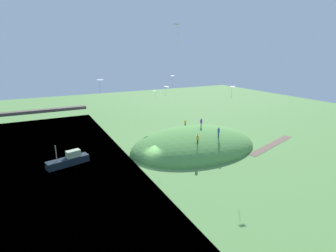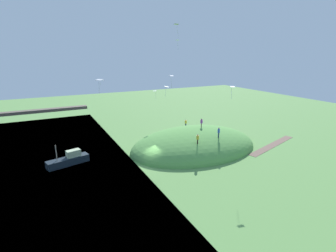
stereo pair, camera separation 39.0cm
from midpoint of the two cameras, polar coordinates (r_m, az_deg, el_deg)
name	(u,v)px [view 2 (the right image)]	position (r m, az deg, el deg)	size (l,w,h in m)	color
ground_plane	(151,163)	(42.45, -3.45, -8.16)	(160.00, 160.00, 0.00)	#5E9049
grass_hill	(194,147)	(49.17, 6.07, -4.78)	(25.05, 17.37, 7.26)	#579646
dirt_path	(272,145)	(54.06, 22.48, -3.99)	(15.89, 1.53, 0.04)	#755A4D
boat_on_lake	(69,160)	(44.36, -21.01, -7.06)	(6.73, 3.16, 3.72)	black
person_with_child	(201,122)	(49.32, 7.71, 0.92)	(0.63, 0.63, 1.74)	brown
person_on_hilltop	(198,138)	(42.47, 6.90, -2.66)	(0.55, 0.55, 1.64)	black
person_near_shore	(219,131)	(45.52, 11.51, -1.14)	(0.56, 0.56, 1.82)	navy
person_walking_path	(186,122)	(55.10, 4.19, 0.84)	(0.62, 0.62, 1.61)	#1F244B
kite_0	(155,91)	(55.99, -2.74, 7.75)	(0.93, 1.16, 2.00)	silver
kite_1	(171,77)	(33.14, 1.08, 10.93)	(0.55, 0.76, 1.58)	white
kite_2	(232,88)	(40.73, 14.45, 8.24)	(0.78, 0.63, 1.99)	white
kite_3	(178,41)	(57.02, 2.36, 18.44)	(0.70, 0.53, 2.01)	white
kite_4	(167,87)	(42.98, -0.07, 8.67)	(1.00, 1.20, 1.83)	white
kite_5	(99,80)	(34.60, -14.75, 9.80)	(1.07, 1.11, 1.78)	white
kite_6	(177,26)	(42.51, 2.21, 21.50)	(0.76, 0.60, 2.06)	white
kite_7	(102,80)	(50.54, -14.38, 9.89)	(0.82, 1.14, 1.18)	silver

